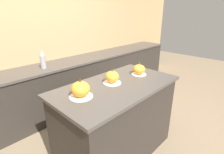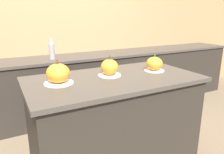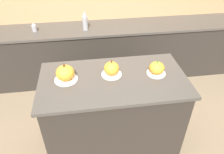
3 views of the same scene
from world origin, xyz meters
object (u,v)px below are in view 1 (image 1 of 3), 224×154
(pumpkin_cake_left, at_px, (81,90))
(pumpkin_cake_center, at_px, (112,77))
(pumpkin_cake_right, at_px, (139,70))
(bottle_tall, at_px, (43,60))

(pumpkin_cake_left, bearing_deg, pumpkin_cake_center, 2.67)
(pumpkin_cake_left, xyz_separation_m, pumpkin_cake_center, (0.46, 0.02, -0.01))
(pumpkin_cake_right, relative_size, bottle_tall, 0.67)
(bottle_tall, bearing_deg, pumpkin_cake_right, -63.26)
(pumpkin_cake_right, bearing_deg, bottle_tall, 116.74)
(pumpkin_cake_center, xyz_separation_m, pumpkin_cake_right, (0.46, -0.05, -0.01))
(pumpkin_cake_center, bearing_deg, pumpkin_cake_right, -5.89)
(pumpkin_cake_center, height_order, bottle_tall, bottle_tall)
(pumpkin_cake_center, distance_m, bottle_tall, 1.29)
(pumpkin_cake_right, xyz_separation_m, bottle_tall, (-0.66, 1.32, 0.02))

